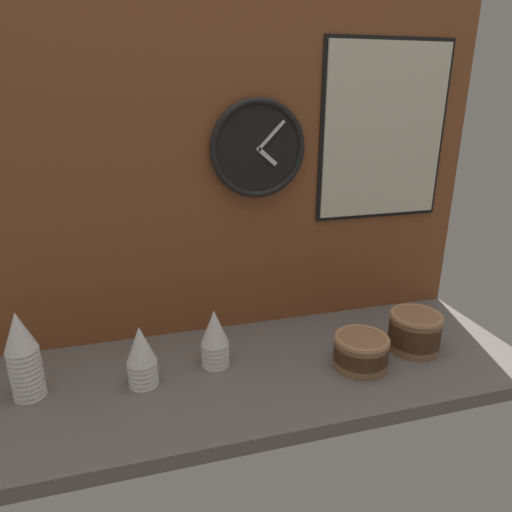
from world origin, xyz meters
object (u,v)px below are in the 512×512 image
Objects in this scene: cup_stack_center at (215,338)px; wall_clock at (258,149)px; cup_stack_center_left at (141,356)px; menu_board at (384,132)px; cup_stack_far_left at (23,355)px; bowl_stack_far_right at (415,330)px; bowl_stack_right at (361,350)px.

wall_clock is at bearing 47.19° from cup_stack_center.
cup_stack_center is at bearing 11.13° from cup_stack_center_left.
wall_clock is at bearing -178.77° from menu_board.
cup_stack_far_left is 0.82× the size of wall_clock.
wall_clock is at bearing 146.63° from bowl_stack_far_right.
bowl_stack_far_right is at bearing -7.38° from cup_stack_center.
bowl_stack_far_right is (19.82, 4.11, 1.15)cm from bowl_stack_right.
wall_clock is (17.98, 19.41, 49.09)cm from cup_stack_center.
cup_stack_center reaches higher than bowl_stack_right.
bowl_stack_far_right is 61.81cm from menu_board.
cup_stack_far_left is at bearing 173.24° from bowl_stack_right.
bowl_stack_right is at bearing -168.28° from bowl_stack_far_right.
cup_stack_center_left is 60.00cm from bowl_stack_right.
cup_stack_center is at bearing 1.63° from cup_stack_far_left.
wall_clock reaches higher than cup_stack_center.
cup_stack_center_left is (28.23, -2.58, -3.32)cm from cup_stack_far_left.
cup_stack_center_left is at bearing 172.51° from bowl_stack_right.
menu_board is (79.47, 24.26, 52.84)cm from cup_stack_center_left.
cup_stack_center is 1.09× the size of bowl_stack_right.
cup_stack_center is (48.37, 1.38, -3.32)cm from cup_stack_far_left.
bowl_stack_far_right is at bearing -2.67° from cup_stack_center_left.
cup_stack_far_left is at bearing -168.62° from menu_board.
cup_stack_far_left reaches higher than cup_stack_center_left.
menu_board reaches higher than bowl_stack_far_right.
wall_clock is at bearing 124.30° from bowl_stack_right.
menu_board is at bearing 16.98° from cup_stack_center_left.
cup_stack_far_left is 1.39× the size of cup_stack_center_left.
cup_stack_center is at bearing -161.11° from menu_board.
bowl_stack_right is 0.54× the size of wall_clock.
bowl_stack_right is at bearing -55.70° from wall_clock.
bowl_stack_far_right is 71.14cm from wall_clock.
wall_clock is (-41.09, 27.07, 51.38)cm from bowl_stack_far_right.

